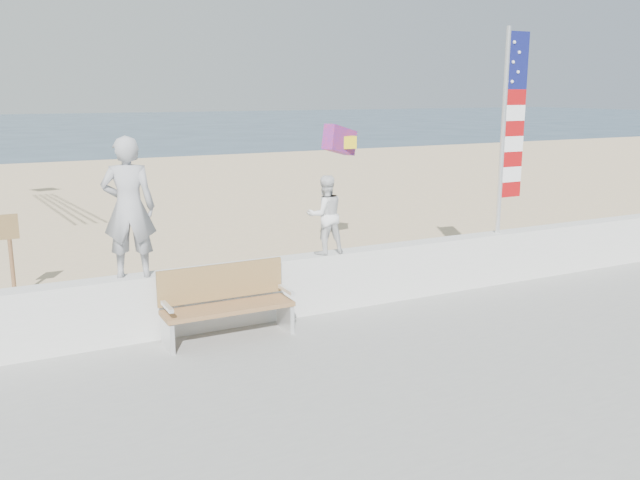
% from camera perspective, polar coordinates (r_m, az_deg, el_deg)
% --- Properties ---
extents(ground, '(220.00, 220.00, 0.00)m').
position_cam_1_polar(ground, '(8.92, 4.16, -10.88)').
color(ground, '#2B4256').
rests_on(ground, ground).
extents(sand, '(90.00, 40.00, 0.08)m').
position_cam_1_polar(sand, '(16.92, -11.71, 0.29)').
color(sand, '#D4B98D').
rests_on(sand, ground).
extents(seawall, '(30.00, 0.35, 0.90)m').
position_cam_1_polar(seawall, '(10.37, -1.49, -3.78)').
color(seawall, silver).
rests_on(seawall, boardwalk).
extents(adult, '(0.79, 0.63, 1.89)m').
position_cam_1_polar(adult, '(9.29, -15.81, 2.65)').
color(adult, '#98999E').
rests_on(adult, seawall).
extents(child, '(0.62, 0.50, 1.21)m').
position_cam_1_polar(child, '(10.30, 0.44, 2.13)').
color(child, white).
rests_on(child, seawall).
extents(bench, '(1.80, 0.57, 1.00)m').
position_cam_1_polar(bench, '(9.45, -7.93, -5.15)').
color(bench, '#9B6E43').
rests_on(bench, boardwalk).
extents(flag, '(0.50, 0.08, 3.50)m').
position_cam_1_polar(flag, '(12.19, 15.65, 9.48)').
color(flag, white).
rests_on(flag, seawall).
extents(parafoil_kite, '(1.01, 0.73, 0.70)m').
position_cam_1_polar(parafoil_kite, '(14.18, 1.76, 8.38)').
color(parafoil_kite, red).
rests_on(parafoil_kite, ground).
extents(sign, '(0.32, 0.07, 1.46)m').
position_cam_1_polar(sign, '(12.41, -24.62, -0.72)').
color(sign, brown).
rests_on(sign, sand).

